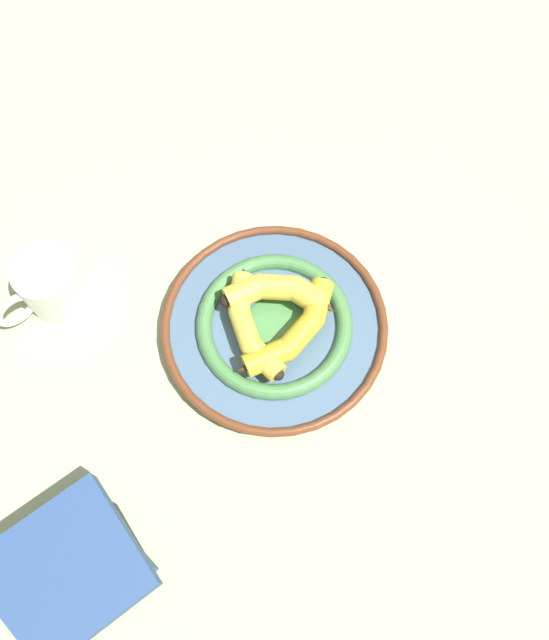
{
  "coord_description": "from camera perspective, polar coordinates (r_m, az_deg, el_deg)",
  "views": [
    {
      "loc": [
        0.32,
        0.02,
        0.88
      ],
      "look_at": [
        -0.04,
        0.01,
        0.04
      ],
      "focal_mm": 35.0,
      "sensor_mm": 36.0,
      "label": 1
    }
  ],
  "objects": [
    {
      "name": "ground_plane",
      "position": [
        0.94,
        -0.75,
        -3.09
      ],
      "size": [
        2.8,
        2.8,
        0.0
      ],
      "primitive_type": "plane",
      "color": "#B2C693"
    },
    {
      "name": "decorative_bowl",
      "position": [
        0.93,
        0.0,
        -0.53
      ],
      "size": [
        0.34,
        0.34,
        0.04
      ],
      "color": "slate",
      "rests_on": "ground_plane"
    },
    {
      "name": "banana_a",
      "position": [
        0.9,
        -2.36,
        -0.45
      ],
      "size": [
        0.18,
        0.09,
        0.03
      ],
      "rotation": [
        0.0,
        0.0,
        6.65
      ],
      "color": "yellow",
      "rests_on": "decorative_bowl"
    },
    {
      "name": "banana_b",
      "position": [
        0.89,
        1.81,
        -1.21
      ],
      "size": [
        0.16,
        0.14,
        0.03
      ],
      "rotation": [
        0.0,
        0.0,
        8.77
      ],
      "color": "gold",
      "rests_on": "decorative_bowl"
    },
    {
      "name": "banana_c",
      "position": [
        0.91,
        0.41,
        2.57
      ],
      "size": [
        0.07,
        0.18,
        0.04
      ],
      "rotation": [
        0.0,
        0.0,
        10.97
      ],
      "color": "yellow",
      "rests_on": "decorative_bowl"
    },
    {
      "name": "book_stack",
      "position": [
        0.87,
        -17.92,
        -21.33
      ],
      "size": [
        0.23,
        0.22,
        0.09
      ],
      "rotation": [
        0.0,
        0.0,
        5.44
      ],
      "color": "black",
      "rests_on": "ground_plane"
    },
    {
      "name": "coffee_mug",
      "position": [
        0.99,
        -19.86,
        3.08
      ],
      "size": [
        0.12,
        0.12,
        0.09
      ],
      "rotation": [
        0.0,
        0.0,
        5.5
      ],
      "color": "white",
      "rests_on": "ground_plane"
    }
  ]
}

